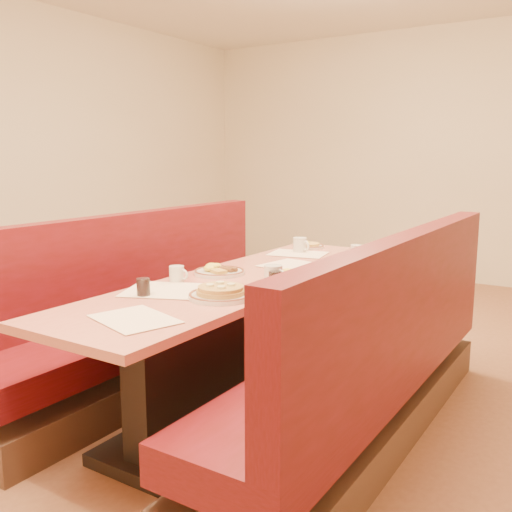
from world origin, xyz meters
The scene contains 19 objects.
ground centered at (0.00, 0.00, 0.00)m, with size 8.00×8.00×0.00m, color #9E6647.
room_envelope centered at (0.00, 0.00, 1.93)m, with size 6.04×8.04×2.82m.
diner_table centered at (0.00, 0.00, 0.37)m, with size 0.70×2.50×0.75m.
booth_left centered at (-0.73, 0.00, 0.36)m, with size 0.55×2.50×1.05m.
booth_right centered at (0.73, 0.00, 0.36)m, with size 0.55×2.50×1.05m.
placemat_near_left centered at (-0.12, -0.47, 0.75)m, with size 0.45×0.34×0.00m, color #FFEAC7.
placemat_near_right centered at (0.08, -0.93, 0.75)m, with size 0.35×0.26×0.00m, color #FFEAC7.
placemat_far_left centered at (-0.10, 0.79, 0.75)m, with size 0.36×0.27×0.00m, color #FFEAC7.
placemat_far_right centered at (0.12, 0.40, 0.75)m, with size 0.43×0.32×0.00m, color #FFEAC7.
pancake_plate centered at (0.16, -0.45, 0.77)m, with size 0.30×0.30×0.07m.
eggs_plate centered at (-0.17, -0.01, 0.77)m, with size 0.29×0.29×0.06m.
extra_plate_mid centered at (0.20, 0.14, 0.76)m, with size 0.20×0.20×0.04m.
extra_plate_far centered at (-0.17, 1.08, 0.77)m, with size 0.22×0.22×0.04m.
coffee_mug_a centered at (0.23, -0.08, 0.80)m, with size 0.13×0.09×0.10m.
coffee_mug_b centered at (-0.23, -0.29, 0.79)m, with size 0.11×0.08×0.08m.
coffee_mug_c centered at (0.26, 0.92, 0.79)m, with size 0.10×0.07×0.08m.
coffee_mug_d centered at (-0.13, 0.88, 0.80)m, with size 0.13×0.09×0.10m.
soda_tumbler_near centered at (-0.16, -0.62, 0.79)m, with size 0.06×0.06×0.09m.
soda_tumbler_mid centered at (0.28, -0.15, 0.79)m, with size 0.06×0.06×0.09m.
Camera 1 is at (1.69, -2.53, 1.41)m, focal length 40.00 mm.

